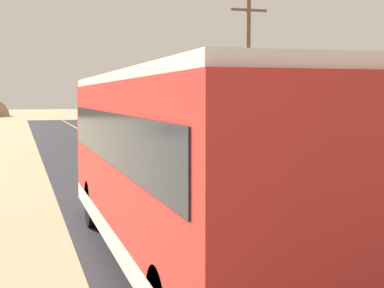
{
  "coord_description": "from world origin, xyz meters",
  "views": [
    {
      "loc": [
        -4.95,
        -10.5,
        2.85
      ],
      "look_at": [
        0.0,
        5.87,
        1.42
      ],
      "focal_mm": 53.74,
      "sensor_mm": 36.0,
      "label": 1
    }
  ],
  "objects_px": {
    "livestock_truck": "(164,121)",
    "bus": "(183,162)",
    "power_pole_mid": "(248,68)",
    "car_far": "(118,129)"
  },
  "relations": [
    {
      "from": "livestock_truck",
      "to": "bus",
      "type": "relative_size",
      "value": 0.97
    },
    {
      "from": "power_pole_mid",
      "to": "bus",
      "type": "bearing_deg",
      "value": -114.92
    },
    {
      "from": "car_far",
      "to": "power_pole_mid",
      "type": "xyz_separation_m",
      "value": [
        6.62,
        -6.32,
        3.81
      ]
    },
    {
      "from": "bus",
      "to": "power_pole_mid",
      "type": "distance_m",
      "value": 24.46
    },
    {
      "from": "bus",
      "to": "power_pole_mid",
      "type": "height_order",
      "value": "power_pole_mid"
    },
    {
      "from": "livestock_truck",
      "to": "car_far",
      "type": "distance_m",
      "value": 13.63
    },
    {
      "from": "car_far",
      "to": "bus",
      "type": "bearing_deg",
      "value": -97.26
    },
    {
      "from": "livestock_truck",
      "to": "power_pole_mid",
      "type": "xyz_separation_m",
      "value": [
        6.87,
        7.26,
        2.71
      ]
    },
    {
      "from": "livestock_truck",
      "to": "bus",
      "type": "distance_m",
      "value": 15.16
    },
    {
      "from": "bus",
      "to": "car_far",
      "type": "height_order",
      "value": "bus"
    }
  ]
}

